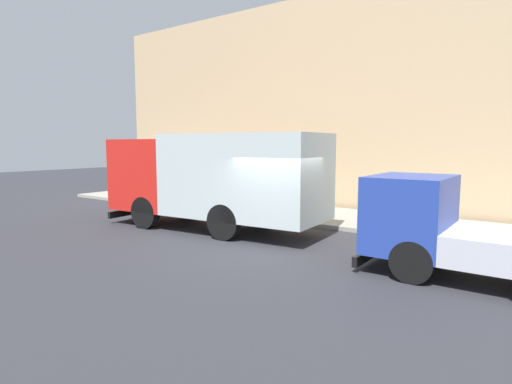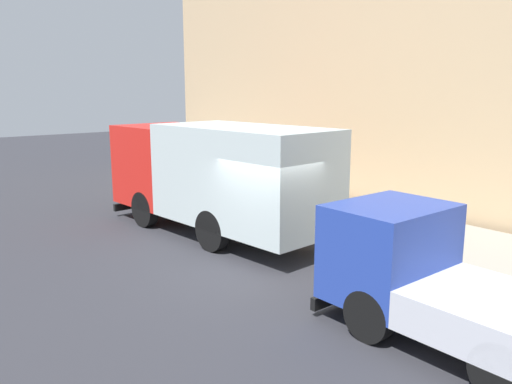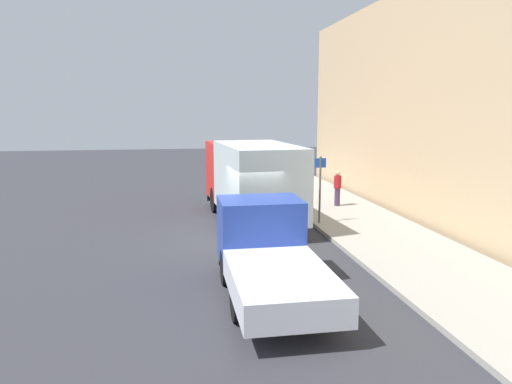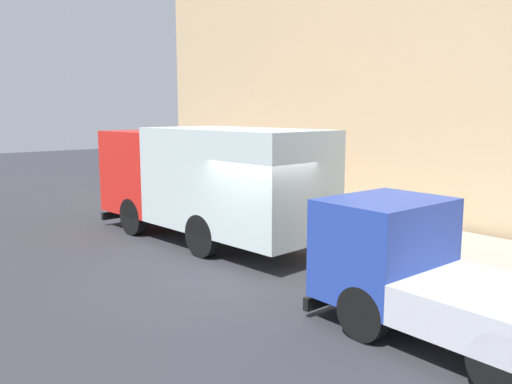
# 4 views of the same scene
# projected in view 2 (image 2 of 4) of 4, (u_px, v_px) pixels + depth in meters

# --- Properties ---
(ground) EXTENTS (80.00, 80.00, 0.00)m
(ground) POSITION_uv_depth(u_px,v_px,m) (262.00, 266.00, 12.23)
(ground) COLOR #2F3036
(sidewalk) EXTENTS (3.89, 30.00, 0.15)m
(sidewalk) POSITION_uv_depth(u_px,v_px,m) (388.00, 228.00, 15.28)
(sidewalk) COLOR #9C998F
(sidewalk) RESTS_ON ground
(building_facade) EXTENTS (0.50, 30.00, 9.35)m
(building_facade) POSITION_uv_depth(u_px,v_px,m) (444.00, 72.00, 15.89)
(building_facade) COLOR tan
(building_facade) RESTS_ON ground
(large_utility_truck) EXTENTS (3.05, 7.89, 3.19)m
(large_utility_truck) POSITION_uv_depth(u_px,v_px,m) (216.00, 173.00, 14.63)
(large_utility_truck) COLOR red
(large_utility_truck) RESTS_ON ground
(small_flatbed_truck) EXTENTS (2.15, 5.28, 2.16)m
(small_flatbed_truck) POSITION_uv_depth(u_px,v_px,m) (445.00, 284.00, 8.38)
(small_flatbed_truck) COLOR #2540A4
(small_flatbed_truck) RESTS_ON ground
(pedestrian_walking) EXTENTS (0.47, 0.47, 1.60)m
(pedestrian_walking) POSITION_uv_depth(u_px,v_px,m) (284.00, 177.00, 18.79)
(pedestrian_walking) COLOR #422F4B
(pedestrian_walking) RESTS_ON sidewalk
(traffic_cone_orange) EXTENTS (0.39, 0.39, 0.56)m
(traffic_cone_orange) POSITION_uv_depth(u_px,v_px,m) (223.00, 189.00, 19.51)
(traffic_cone_orange) COLOR orange
(traffic_cone_orange) RESTS_ON sidewalk
(street_sign_post) EXTENTS (0.44, 0.08, 2.57)m
(street_sign_post) POSITION_uv_depth(u_px,v_px,m) (309.00, 174.00, 15.22)
(street_sign_post) COLOR #4C5156
(street_sign_post) RESTS_ON sidewalk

